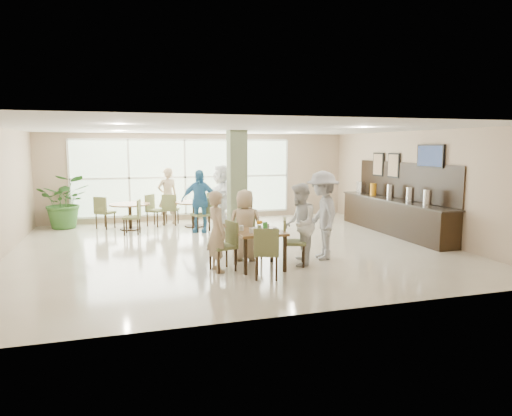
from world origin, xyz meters
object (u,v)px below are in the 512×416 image
object	(u,v)px
adult_standing	(168,196)
main_table	(259,236)
teen_standing	(322,215)
adult_a	(199,201)
teen_right	(299,224)
adult_b	(222,195)
teen_left	(217,231)
teen_far	(245,225)
round_table_right	(194,207)
round_table_left	(130,209)
buffet_counter	(394,213)
potted_plant	(65,201)

from	to	relation	value
adult_standing	main_table	bearing A→B (deg)	86.25
teen_standing	adult_a	distance (m)	4.29
teen_right	teen_standing	distance (m)	0.75
main_table	adult_b	bearing A→B (deg)	86.00
teen_left	teen_far	size ratio (longest dim) A/B	1.03
teen_right	main_table	bearing A→B (deg)	-64.99
teen_standing	teen_far	bearing A→B (deg)	-93.55
adult_standing	teen_far	bearing A→B (deg)	86.82
round_table_right	adult_b	world-z (taller)	adult_b
round_table_left	buffet_counter	world-z (taller)	buffet_counter
buffet_counter	teen_left	world-z (taller)	buffet_counter
teen_left	teen_right	world-z (taller)	teen_right
potted_plant	teen_far	world-z (taller)	potted_plant
adult_a	teen_far	bearing A→B (deg)	-61.66
round_table_left	teen_far	distance (m)	4.97
adult_a	adult_b	size ratio (longest dim) A/B	0.95
main_table	adult_a	distance (m)	4.19
teen_right	buffet_counter	bearing A→B (deg)	146.33
teen_left	teen_far	xyz separation A→B (m)	(0.74, 0.68, -0.02)
buffet_counter	teen_right	world-z (taller)	buffet_counter
round_table_left	teen_left	world-z (taller)	teen_left
teen_far	adult_a	world-z (taller)	adult_a
main_table	teen_right	distance (m)	0.87
buffet_counter	teen_left	size ratio (longest dim) A/B	3.02
potted_plant	teen_far	xyz separation A→B (m)	(4.04, -5.18, -0.04)
teen_right	adult_a	xyz separation A→B (m)	(-1.33, 4.14, 0.04)
round_table_left	adult_b	distance (m)	2.71
round_table_right	adult_b	xyz separation A→B (m)	(0.82, -0.12, 0.34)
teen_left	adult_standing	world-z (taller)	adult_standing
teen_standing	adult_b	distance (m)	4.77
potted_plant	teen_right	xyz separation A→B (m)	(4.98, -5.87, 0.04)
round_table_right	potted_plant	distance (m)	3.75
adult_b	main_table	bearing A→B (deg)	-0.14
adult_standing	round_table_right	bearing A→B (deg)	124.19
round_table_left	buffet_counter	xyz separation A→B (m)	(6.98, -2.71, -0.03)
main_table	buffet_counter	bearing A→B (deg)	27.65
adult_b	adult_standing	xyz separation A→B (m)	(-1.54, 0.72, -0.05)
teen_left	adult_a	bearing A→B (deg)	-13.69
teen_far	round_table_right	bearing A→B (deg)	-79.56
round_table_left	adult_standing	xyz separation A→B (m)	(1.14, 0.56, 0.29)
round_table_right	adult_b	bearing A→B (deg)	-8.23
adult_a	adult_b	xyz separation A→B (m)	(0.82, 0.82, 0.05)
main_table	teen_far	bearing A→B (deg)	97.74
main_table	adult_a	xyz separation A→B (m)	(-0.48, 4.16, 0.22)
adult_a	adult_standing	xyz separation A→B (m)	(-0.71, 1.55, -0.00)
main_table	teen_standing	distance (m)	1.58
buffet_counter	main_table	bearing A→B (deg)	-152.35
main_table	buffet_counter	world-z (taller)	buffet_counter
round_table_left	teen_right	bearing A→B (deg)	-58.17
buffet_counter	adult_b	xyz separation A→B (m)	(-4.30, 2.54, 0.37)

